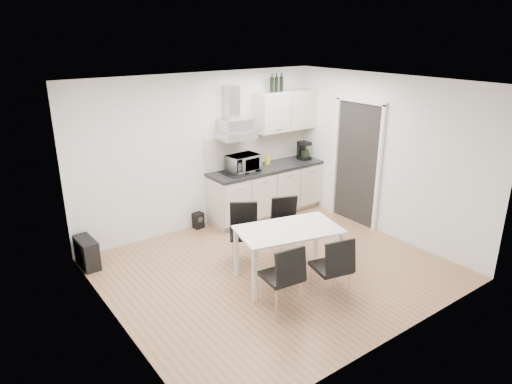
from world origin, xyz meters
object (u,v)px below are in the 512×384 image
chair_far_left (244,235)px  floor_speaker (198,220)px  chair_near_left (281,277)px  kitchenette (267,171)px  chair_near_right (331,268)px  guitar_amp (87,253)px  dining_table (288,235)px  chair_far_right (288,228)px

chair_far_left → floor_speaker: bearing=-60.5°
chair_far_left → chair_near_left: same height
kitchenette → chair_near_left: 3.12m
kitchenette → chair_near_right: kitchenette is taller
kitchenette → chair_near_left: bearing=-124.3°
floor_speaker → chair_far_left: bearing=-99.5°
chair_near_right → guitar_amp: chair_near_right is taller
dining_table → chair_far_left: (-0.20, 0.74, -0.22)m
dining_table → floor_speaker: 2.29m
floor_speaker → dining_table: bearing=-93.5°
chair_far_left → chair_far_right: (0.65, -0.20, 0.00)m
kitchenette → floor_speaker: bearing=173.1°
kitchenette → chair_near_left: size_ratio=2.86×
chair_far_right → chair_near_right: bearing=94.7°
chair_far_left → floor_speaker: chair_far_left is taller
kitchenette → guitar_amp: 3.37m
dining_table → chair_far_left: chair_far_left is taller
guitar_amp → floor_speaker: bearing=5.1°
kitchenette → chair_near_left: kitchenette is taller
chair_near_left → floor_speaker: (0.39, 2.72, -0.30)m
kitchenette → chair_near_right: (-1.11, -2.75, -0.39)m
dining_table → chair_near_right: 0.73m
chair_far_right → floor_speaker: (-0.59, 1.68, -0.30)m
kitchenette → chair_far_right: kitchenette is taller
chair_near_right → chair_near_left: bearing=176.8°
chair_near_right → dining_table: bearing=112.5°
chair_near_right → chair_far_left: bearing=115.7°
kitchenette → guitar_amp: bearing=-178.5°
floor_speaker → chair_near_left: bearing=-105.2°
dining_table → chair_near_left: 0.76m
kitchenette → chair_far_left: 1.98m
dining_table → chair_far_left: size_ratio=1.69×
kitchenette → guitar_amp: (-3.31, -0.08, -0.62)m
chair_far_left → chair_near_right: size_ratio=1.00×
dining_table → chair_far_right: bearing=64.1°
chair_far_right → chair_near_left: bearing=66.9°
chair_near_right → chair_far_right: bearing=87.8°
chair_near_right → floor_speaker: bearing=108.2°
chair_near_left → chair_near_right: 0.67m
chair_near_left → chair_near_right: bearing=-10.0°
dining_table → chair_near_left: size_ratio=1.69×
kitchenette → floor_speaker: (-1.36, 0.17, -0.69)m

